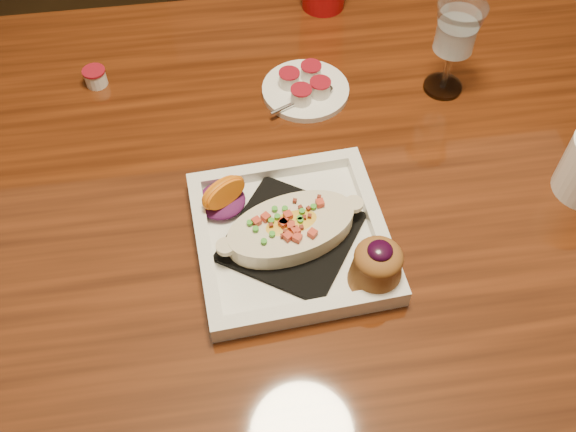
{
  "coord_description": "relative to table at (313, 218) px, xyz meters",
  "views": [
    {
      "loc": [
        -0.12,
        -0.58,
        1.45
      ],
      "look_at": [
        -0.05,
        -0.08,
        0.77
      ],
      "focal_mm": 40.0,
      "sensor_mm": 36.0,
      "label": 1
    }
  ],
  "objects": [
    {
      "name": "floor",
      "position": [
        0.0,
        0.0,
        -0.65
      ],
      "size": [
        7.0,
        7.0,
        0.0
      ],
      "primitive_type": "plane",
      "color": "black",
      "rests_on": "ground"
    },
    {
      "name": "table",
      "position": [
        0.0,
        0.0,
        0.0
      ],
      "size": [
        1.5,
        0.9,
        0.75
      ],
      "color": "#682A0E",
      "rests_on": "floor"
    },
    {
      "name": "chair_far",
      "position": [
        -0.0,
        0.63,
        -0.15
      ],
      "size": [
        0.42,
        0.42,
        0.93
      ],
      "rotation": [
        0.0,
        0.0,
        3.14
      ],
      "color": "black",
      "rests_on": "floor"
    },
    {
      "name": "plate",
      "position": [
        -0.04,
        -0.12,
        0.12
      ],
      "size": [
        0.26,
        0.26,
        0.08
      ],
      "rotation": [
        0.0,
        0.0,
        0.06
      ],
      "color": "white",
      "rests_on": "table"
    },
    {
      "name": "goblet",
      "position": [
        0.23,
        0.16,
        0.2
      ],
      "size": [
        0.07,
        0.07,
        0.15
      ],
      "color": "silver",
      "rests_on": "table"
    },
    {
      "name": "saucer",
      "position": [
        0.01,
        0.17,
        0.11
      ],
      "size": [
        0.14,
        0.14,
        0.09
      ],
      "color": "white",
      "rests_on": "table"
    },
    {
      "name": "creamer_loose",
      "position": [
        -0.32,
        0.25,
        0.11
      ],
      "size": [
        0.04,
        0.04,
        0.03
      ],
      "color": "white",
      "rests_on": "table"
    }
  ]
}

